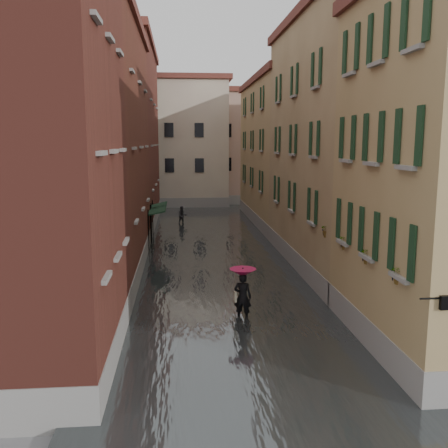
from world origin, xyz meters
name	(u,v)px	position (x,y,z in m)	size (l,w,h in m)	color
ground	(237,332)	(0.00, 0.00, 0.00)	(120.00, 120.00, 0.00)	#5A5A5D
floodwater	(213,252)	(0.00, 13.00, 0.10)	(10.00, 60.00, 0.20)	#404647
building_left_near	(7,154)	(-7.00, -2.00, 6.50)	(6.00, 8.00, 13.00)	brown
building_left_mid	(81,154)	(-7.00, 9.00, 6.25)	(6.00, 14.00, 12.50)	#5E261D
building_left_far	(117,140)	(-7.00, 24.00, 7.00)	(6.00, 16.00, 14.00)	brown
building_right_mid	(349,148)	(7.00, 9.00, 6.50)	(6.00, 14.00, 13.00)	tan
building_right_far	(288,155)	(7.00, 24.00, 5.75)	(6.00, 16.00, 11.50)	#957C4D
building_end_cream	(170,145)	(-3.00, 38.00, 6.50)	(12.00, 9.00, 13.00)	beige
building_end_pink	(249,149)	(6.00, 40.00, 6.00)	(10.00, 9.00, 12.00)	tan
awning_near	(157,211)	(-3.48, 14.62, 2.47)	(1.09, 3.23, 2.80)	black
awning_far	(158,207)	(-3.49, 16.71, 2.46)	(1.09, 2.75, 2.80)	black
wall_lantern	(443,302)	(4.33, -6.00, 3.01)	(0.71, 0.22, 0.35)	black
window_planters	(358,239)	(4.12, -0.65, 3.51)	(0.59, 7.81, 0.84)	maroon
pedestrian_main	(243,289)	(0.34, 1.22, 1.28)	(1.06, 1.06, 2.06)	black
pedestrian_far	(182,216)	(-1.83, 23.71, 0.80)	(0.78, 0.61, 1.60)	black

